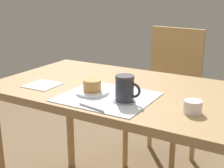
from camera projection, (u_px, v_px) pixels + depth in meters
dining_table at (132, 105)px, 1.49m from camera, size 1.35×0.71×0.76m
wooden_chair at (167, 92)px, 2.18m from camera, size 0.46×0.46×0.96m
placemat at (107, 97)px, 1.35m from camera, size 0.39×0.34×0.00m
pastry_plate at (92, 92)px, 1.39m from camera, size 0.15×0.15×0.01m
pastry at (92, 85)px, 1.38m from camera, size 0.08×0.08×0.05m
coffee_coaster at (125, 101)px, 1.29m from camera, size 0.09×0.09×0.00m
coffee_mug at (125, 88)px, 1.27m from camera, size 0.11×0.08×0.11m
teaspoon at (92, 107)px, 1.21m from camera, size 0.13×0.03×0.01m
paper_napkin at (43, 85)px, 1.52m from camera, size 0.15×0.15×0.00m
sugar_bowl at (193, 107)px, 1.17m from camera, size 0.07×0.07×0.05m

